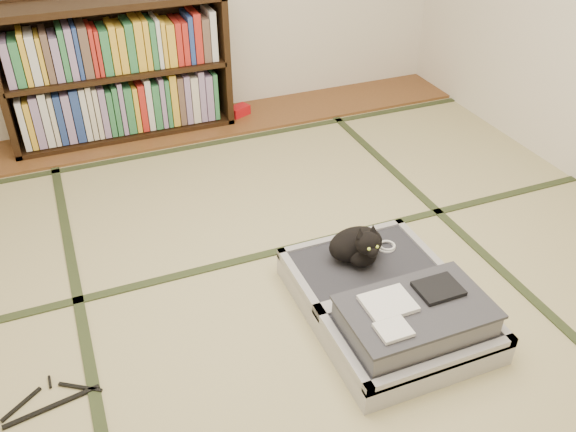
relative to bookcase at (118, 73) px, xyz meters
name	(u,v)px	position (x,y,z in m)	size (l,w,h in m)	color
floor	(306,300)	(0.48, -2.07, -0.45)	(4.50, 4.50, 0.00)	#CBC387
wood_strip	(196,125)	(0.48, -0.07, -0.44)	(4.00, 0.50, 0.02)	brown
red_item	(239,111)	(0.82, -0.04, -0.40)	(0.15, 0.09, 0.07)	red
tatami_borders	(269,242)	(0.48, -1.57, -0.45)	(4.00, 4.50, 0.01)	#2D381E
bookcase	(118,73)	(0.00, 0.00, 0.00)	(1.48, 0.34, 0.95)	black
suitcase	(391,305)	(0.78, -2.33, -0.35)	(0.70, 0.93, 0.27)	#A2A1A6
cat	(358,246)	(0.76, -2.04, -0.22)	(0.31, 0.31, 0.25)	black
cable_coil	(386,246)	(0.94, -2.00, -0.31)	(0.10, 0.10, 0.02)	white
hanger	(52,401)	(-0.68, -2.23, -0.44)	(0.38, 0.20, 0.01)	black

